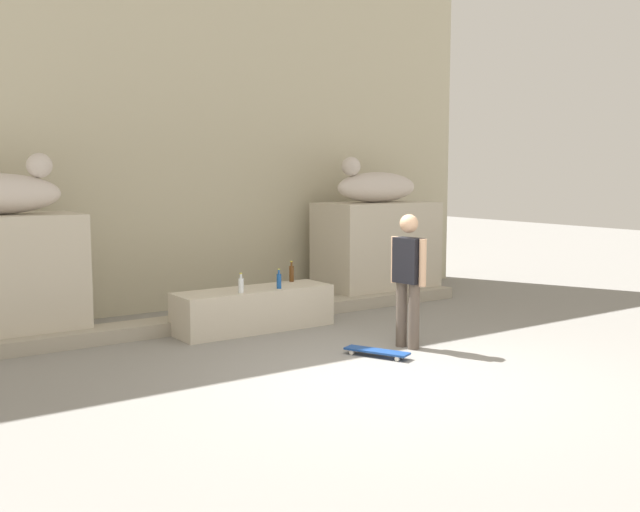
{
  "coord_description": "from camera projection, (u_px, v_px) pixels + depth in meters",
  "views": [
    {
      "loc": [
        -5.04,
        -6.02,
        2.22
      ],
      "look_at": [
        0.42,
        1.83,
        1.1
      ],
      "focal_mm": 41.77,
      "sensor_mm": 36.0,
      "label": 1
    }
  ],
  "objects": [
    {
      "name": "ground_plane",
      "position": [
        385.0,
        376.0,
        8.03
      ],
      "size": [
        40.0,
        40.0,
        0.0
      ],
      "primitive_type": "plane",
      "color": "gray"
    },
    {
      "name": "facade_wall",
      "position": [
        180.0,
        111.0,
        11.85
      ],
      "size": [
        11.3,
        0.6,
        6.27
      ],
      "primitive_type": "cube",
      "color": "#BFB79A",
      "rests_on": "ground_plane"
    },
    {
      "name": "pedestal_right",
      "position": [
        376.0,
        250.0,
        12.89
      ],
      "size": [
        2.03,
        1.15,
        1.65
      ],
      "primitive_type": "cube",
      "color": "beige",
      "rests_on": "ground_plane"
    },
    {
      "name": "statue_reclining_right",
      "position": [
        375.0,
        186.0,
        12.74
      ],
      "size": [
        1.61,
        0.6,
        0.78
      ],
      "rotation": [
        0.0,
        0.0,
        3.11
      ],
      "color": "beige",
      "rests_on": "pedestal_right"
    },
    {
      "name": "ledge_block",
      "position": [
        254.0,
        309.0,
        10.31
      ],
      "size": [
        2.24,
        0.69,
        0.58
      ],
      "primitive_type": "cube",
      "color": "beige",
      "rests_on": "ground_plane"
    },
    {
      "name": "skater",
      "position": [
        408.0,
        275.0,
        9.19
      ],
      "size": [
        0.25,
        0.54,
        1.67
      ],
      "rotation": [
        0.0,
        0.0,
        1.71
      ],
      "color": "brown",
      "rests_on": "ground_plane"
    },
    {
      "name": "skateboard",
      "position": [
        377.0,
        351.0,
        8.84
      ],
      "size": [
        0.51,
        0.81,
        0.08
      ],
      "rotation": [
        0.0,
        0.0,
        1.99
      ],
      "color": "navy",
      "rests_on": "ground_plane"
    },
    {
      "name": "bottle_brown",
      "position": [
        292.0,
        273.0,
        10.91
      ],
      "size": [
        0.07,
        0.07,
        0.3
      ],
      "color": "#593314",
      "rests_on": "ledge_block"
    },
    {
      "name": "bottle_clear",
      "position": [
        241.0,
        285.0,
        9.92
      ],
      "size": [
        0.07,
        0.07,
        0.27
      ],
      "color": "silver",
      "rests_on": "ledge_block"
    },
    {
      "name": "bottle_blue",
      "position": [
        279.0,
        280.0,
        10.28
      ],
      "size": [
        0.07,
        0.07,
        0.28
      ],
      "color": "#194C99",
      "rests_on": "ledge_block"
    },
    {
      "name": "stair_step",
      "position": [
        236.0,
        317.0,
        10.74
      ],
      "size": [
        8.18,
        0.5,
        0.18
      ],
      "primitive_type": "cube",
      "color": "#A9A08F",
      "rests_on": "ground_plane"
    }
  ]
}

